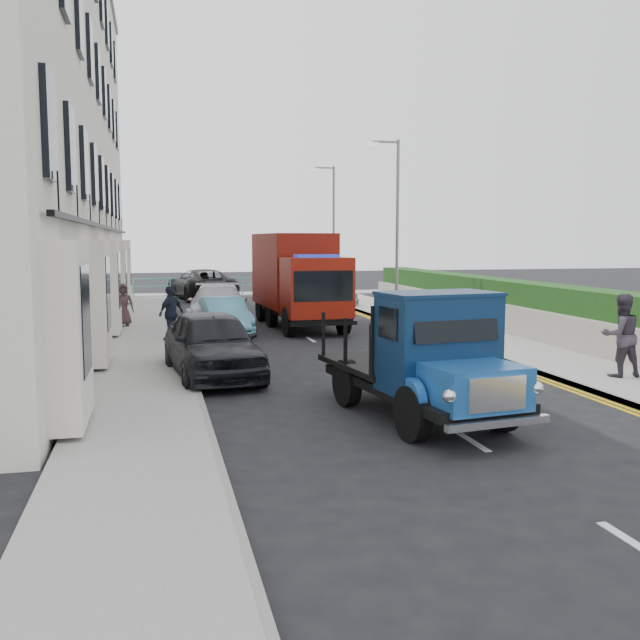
{
  "coord_description": "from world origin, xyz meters",
  "views": [
    {
      "loc": [
        -4.88,
        -12.26,
        3.2
      ],
      "look_at": [
        -1.25,
        3.34,
        1.4
      ],
      "focal_mm": 40.0,
      "sensor_mm": 36.0,
      "label": 1
    }
  ],
  "objects_px": {
    "parked_car_front": "(212,344)",
    "lamp_far": "(331,225)",
    "lamp_mid": "(394,219)",
    "bedford_lorry": "(433,365)",
    "red_lorry": "(297,277)"
  },
  "relations": [
    {
      "from": "parked_car_front",
      "to": "lamp_far",
      "type": "bearing_deg",
      "value": 62.22
    },
    {
      "from": "lamp_mid",
      "to": "parked_car_front",
      "type": "height_order",
      "value": "lamp_mid"
    },
    {
      "from": "bedford_lorry",
      "to": "red_lorry",
      "type": "bearing_deg",
      "value": 79.86
    },
    {
      "from": "lamp_far",
      "to": "red_lorry",
      "type": "relative_size",
      "value": 1.05
    },
    {
      "from": "parked_car_front",
      "to": "red_lorry",
      "type": "bearing_deg",
      "value": 60.97
    },
    {
      "from": "lamp_far",
      "to": "lamp_mid",
      "type": "bearing_deg",
      "value": -90.0
    },
    {
      "from": "lamp_mid",
      "to": "red_lorry",
      "type": "height_order",
      "value": "lamp_mid"
    },
    {
      "from": "lamp_mid",
      "to": "red_lorry",
      "type": "relative_size",
      "value": 1.05
    },
    {
      "from": "bedford_lorry",
      "to": "red_lorry",
      "type": "relative_size",
      "value": 0.75
    },
    {
      "from": "bedford_lorry",
      "to": "parked_car_front",
      "type": "relative_size",
      "value": 1.08
    },
    {
      "from": "red_lorry",
      "to": "lamp_far",
      "type": "bearing_deg",
      "value": 66.83
    },
    {
      "from": "lamp_far",
      "to": "bedford_lorry",
      "type": "xyz_separation_m",
      "value": [
        -4.4,
        -24.89,
        -2.94
      ]
    },
    {
      "from": "red_lorry",
      "to": "bedford_lorry",
      "type": "bearing_deg",
      "value": -94.71
    },
    {
      "from": "parked_car_front",
      "to": "lamp_mid",
      "type": "bearing_deg",
      "value": 44.95
    },
    {
      "from": "lamp_mid",
      "to": "bedford_lorry",
      "type": "distance_m",
      "value": 15.8
    }
  ]
}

